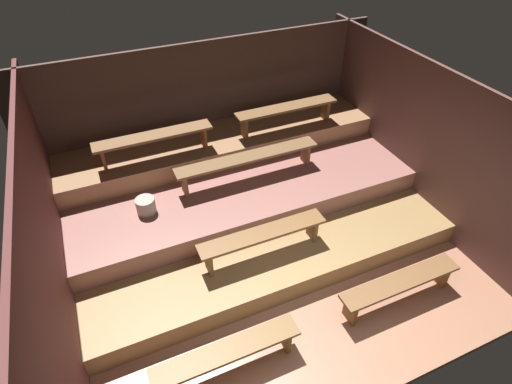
{
  "coord_description": "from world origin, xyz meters",
  "views": [
    {
      "loc": [
        -1.83,
        -1.76,
        4.5
      ],
      "look_at": [
        0.08,
        2.57,
        0.67
      ],
      "focal_mm": 29.06,
      "sensor_mm": 36.0,
      "label": 1
    }
  ],
  "objects": [
    {
      "name": "ground",
      "position": [
        0.0,
        2.18,
        -0.04
      ],
      "size": [
        6.01,
        5.16,
        0.08
      ],
      "primitive_type": "cube",
      "color": "#A36D53"
    },
    {
      "name": "wall_back",
      "position": [
        0.0,
        4.39,
        1.17
      ],
      "size": [
        6.01,
        0.06,
        2.33
      ],
      "primitive_type": "cube",
      "color": "brown",
      "rests_on": "ground"
    },
    {
      "name": "wall_left",
      "position": [
        -2.64,
        2.18,
        1.17
      ],
      "size": [
        0.06,
        5.16,
        2.33
      ],
      "primitive_type": "cube",
      "color": "brown",
      "rests_on": "ground"
    },
    {
      "name": "wall_right",
      "position": [
        2.64,
        2.18,
        1.17
      ],
      "size": [
        0.06,
        5.16,
        2.33
      ],
      "primitive_type": "cube",
      "color": "brown",
      "rests_on": "ground"
    },
    {
      "name": "platform_lower",
      "position": [
        0.0,
        2.72,
        0.16
      ],
      "size": [
        5.21,
        3.28,
        0.32
      ],
      "primitive_type": "cube",
      "color": "#997647",
      "rests_on": "ground"
    },
    {
      "name": "platform_middle",
      "position": [
        0.0,
        3.2,
        0.47
      ],
      "size": [
        5.21,
        2.32,
        0.32
      ],
      "primitive_type": "cube",
      "color": "#A0675D",
      "rests_on": "platform_lower"
    },
    {
      "name": "platform_upper",
      "position": [
        0.0,
        3.84,
        0.79
      ],
      "size": [
        5.21,
        1.03,
        0.32
      ],
      "primitive_type": "cube",
      "color": "#A57651",
      "rests_on": "platform_middle"
    },
    {
      "name": "bench_floor_left",
      "position": [
        -1.17,
        0.54,
        0.32
      ],
      "size": [
        1.67,
        0.28,
        0.39
      ],
      "color": "brown",
      "rests_on": "ground"
    },
    {
      "name": "bench_floor_right",
      "position": [
        1.17,
        0.54,
        0.32
      ],
      "size": [
        1.67,
        0.28,
        0.39
      ],
      "color": "brown",
      "rests_on": "ground"
    },
    {
      "name": "bench_lower_center",
      "position": [
        -0.2,
        1.73,
        0.63
      ],
      "size": [
        1.75,
        0.28,
        0.39
      ],
      "color": "brown",
      "rests_on": "platform_lower"
    },
    {
      "name": "bench_middle_center",
      "position": [
        0.13,
        3.0,
        0.96
      ],
      "size": [
        2.25,
        0.28,
        0.39
      ],
      "color": "brown",
      "rests_on": "platform_middle"
    },
    {
      "name": "bench_upper_left",
      "position": [
        -1.1,
        3.65,
        1.26
      ],
      "size": [
        1.75,
        0.28,
        0.39
      ],
      "color": "brown",
      "rests_on": "platform_upper"
    },
    {
      "name": "bench_upper_right",
      "position": [
        1.1,
        3.65,
        1.26
      ],
      "size": [
        1.75,
        0.28,
        0.39
      ],
      "color": "brown",
      "rests_on": "platform_upper"
    },
    {
      "name": "pail_middle",
      "position": [
        -1.48,
        2.83,
        0.74
      ],
      "size": [
        0.27,
        0.27,
        0.23
      ],
      "primitive_type": "cylinder",
      "color": "#B2A899",
      "rests_on": "platform_middle"
    }
  ]
}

